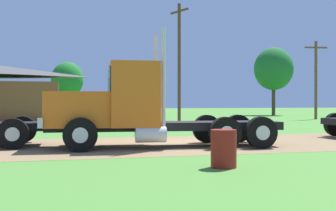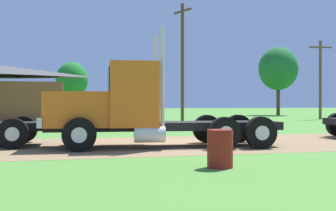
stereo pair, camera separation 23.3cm
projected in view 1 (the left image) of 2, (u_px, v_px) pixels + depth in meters
ground_plane at (185, 144)px, 15.85m from camera, size 200.00×200.00×0.00m
dirt_track at (185, 144)px, 15.85m from camera, size 120.00×6.99×0.01m
truck_foreground_white at (130, 109)px, 14.63m from camera, size 8.38×3.17×4.04m
steel_barrel at (224, 149)px, 10.06m from camera, size 0.61×0.61×0.90m
utility_pole_near at (179, 60)px, 33.55m from camera, size 0.91×2.11×9.39m
utility_pole_far at (316, 78)px, 39.59m from camera, size 2.20×0.38×7.30m
tree_right at (67, 80)px, 55.77m from camera, size 4.22×4.22×6.90m
tree_far_right at (274, 69)px, 52.54m from camera, size 4.82×4.82×8.40m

